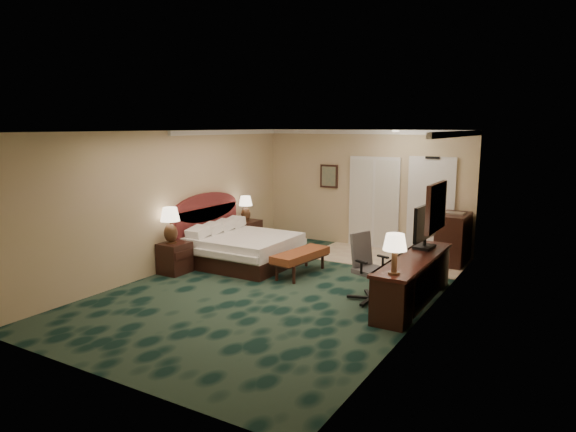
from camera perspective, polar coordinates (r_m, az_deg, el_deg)
The scene contains 24 objects.
floor at distance 9.01m, azimuth -0.84°, elevation -8.04°, with size 5.00×7.50×0.00m, color black.
ceiling at distance 8.56m, azimuth -0.88°, elevation 9.40°, with size 5.00×7.50×0.00m, color white.
wall_back at distance 12.01m, azimuth 8.51°, elevation 3.01°, with size 5.00×0.00×2.70m, color tan.
wall_front at distance 5.89m, azimuth -20.30°, elevation -4.80°, with size 5.00×0.00×2.70m, color tan.
wall_left at distance 10.20m, azimuth -12.95°, elevation 1.63°, with size 0.00×7.50×2.70m, color tan.
wall_right at distance 7.70m, azimuth 15.23°, elevation -1.13°, with size 0.00×7.50×2.70m, color tan.
crown_molding at distance 8.56m, azimuth -0.88°, elevation 9.07°, with size 5.00×7.50×0.10m, color white, non-canonical shape.
tile_patch at distance 11.16m, azimuth 10.98°, elevation -4.62°, with size 3.20×1.70×0.01m, color beige.
headboard at distance 11.00m, azimuth -9.02°, elevation -1.07°, with size 0.12×2.00×1.40m, color #501D16, non-canonical shape.
entry_door at distance 11.54m, azimuth 15.56°, elevation 0.96°, with size 1.02×0.06×2.18m, color white.
closet_doors at distance 11.92m, azimuth 9.51°, elevation 1.48°, with size 1.20×0.06×2.10m, color #BAB9B7.
wall_art at distance 12.31m, azimuth 4.58°, elevation 4.43°, with size 0.45×0.06×0.55m, color #4E6A5F.
wall_mirror at distance 8.25m, azimuth 16.14°, elevation 0.96°, with size 0.05×0.95×0.75m, color white.
bed at distance 10.48m, azimuth -4.84°, elevation -3.77°, with size 1.90×1.76×0.60m, color white.
nightstand_near at distance 10.08m, azimuth -12.48°, elevation -4.57°, with size 0.47×0.54×0.59m, color black.
nightstand_far at distance 11.83m, azimuth -4.64°, elevation -2.06°, with size 0.52×0.59×0.65m, color black.
lamp_near at distance 9.93m, azimuth -12.93°, elevation -1.02°, with size 0.37×0.37×0.69m, color #332314, non-canonical shape.
lamp_far at distance 11.67m, azimuth -4.73°, elevation 0.82°, with size 0.31×0.31×0.58m, color #332314, non-canonical shape.
bed_bench at distance 9.76m, azimuth 1.40°, elevation -5.22°, with size 0.46×1.34×0.45m, color brown.
desk at distance 8.43m, azimuth 13.77°, elevation -6.95°, with size 0.56×2.59×0.75m, color black.
tv at distance 8.90m, azimuth 15.00°, elevation -1.14°, with size 0.08×0.96×0.75m, color black.
desk_lamp at distance 7.28m, azimuth 11.76°, elevation -4.12°, with size 0.33×0.33×0.58m, color #332314, non-canonical shape.
desk_chair at distance 8.34m, azimuth 9.33°, elevation -5.75°, with size 0.63×0.59×1.09m, color #4B4A53, non-canonical shape.
minibar at distance 10.99m, azimuth 17.88°, elevation -2.43°, with size 0.54×0.98×1.03m, color black.
Camera 1 is at (4.46, -7.31, 2.79)m, focal length 32.00 mm.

